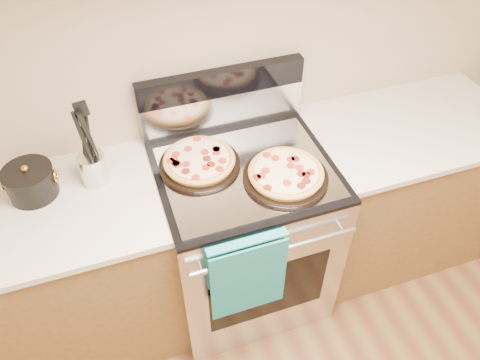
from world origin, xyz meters
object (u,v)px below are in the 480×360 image
object	(u,v)px
range_body	(244,236)
saucepan	(31,183)
utensil_crock	(94,169)
pepperoni_pizza_back	(199,161)
pepperoni_pizza_front	(286,174)

from	to	relation	value
range_body	saucepan	xyz separation A→B (m)	(-0.86, 0.14, 0.52)
range_body	utensil_crock	distance (m)	0.82
saucepan	range_body	bearing A→B (deg)	-9.47
range_body	pepperoni_pizza_back	distance (m)	0.54
pepperoni_pizza_back	utensil_crock	size ratio (longest dim) A/B	2.46
pepperoni_pizza_back	saucepan	world-z (taller)	saucepan
pepperoni_pizza_front	utensil_crock	size ratio (longest dim) A/B	2.52
range_body	utensil_crock	world-z (taller)	utensil_crock
utensil_crock	saucepan	world-z (taller)	utensil_crock
pepperoni_pizza_back	utensil_crock	xyz separation A→B (m)	(-0.43, 0.07, 0.03)
pepperoni_pizza_back	pepperoni_pizza_front	world-z (taller)	pepperoni_pizza_front
pepperoni_pizza_back	saucepan	distance (m)	0.68
pepperoni_pizza_front	saucepan	xyz separation A→B (m)	(-1.00, 0.27, 0.02)
utensil_crock	saucepan	xyz separation A→B (m)	(-0.25, 0.01, -0.01)
range_body	pepperoni_pizza_front	xyz separation A→B (m)	(0.14, -0.12, 0.50)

